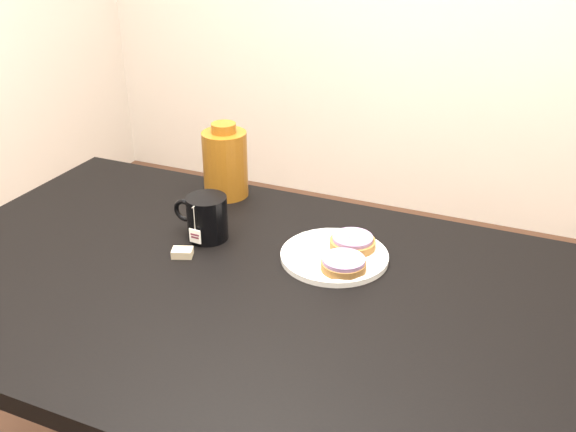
{
  "coord_description": "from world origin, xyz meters",
  "views": [
    {
      "loc": [
        0.57,
        -0.99,
        1.47
      ],
      "look_at": [
        0.05,
        0.21,
        0.81
      ],
      "focal_mm": 40.0,
      "sensor_mm": 36.0,
      "label": 1
    }
  ],
  "objects_px": {
    "table": "(229,311)",
    "teabag_pouch": "(182,253)",
    "mug": "(206,217)",
    "bagel_back": "(353,242)",
    "bagel_front": "(344,264)",
    "bagel_package": "(225,163)",
    "plate": "(334,255)"
  },
  "relations": [
    {
      "from": "table",
      "to": "bagel_back",
      "type": "xyz_separation_m",
      "value": [
        0.21,
        0.21,
        0.11
      ]
    },
    {
      "from": "table",
      "to": "mug",
      "type": "height_order",
      "value": "mug"
    },
    {
      "from": "table",
      "to": "teabag_pouch",
      "type": "height_order",
      "value": "teabag_pouch"
    },
    {
      "from": "bagel_back",
      "to": "bagel_front",
      "type": "height_order",
      "value": "same"
    },
    {
      "from": "bagel_back",
      "to": "mug",
      "type": "bearing_deg",
      "value": -168.13
    },
    {
      "from": "bagel_front",
      "to": "mug",
      "type": "bearing_deg",
      "value": 175.34
    },
    {
      "from": "teabag_pouch",
      "to": "table",
      "type": "bearing_deg",
      "value": -17.22
    },
    {
      "from": "bagel_back",
      "to": "teabag_pouch",
      "type": "distance_m",
      "value": 0.38
    },
    {
      "from": "bagel_back",
      "to": "bagel_front",
      "type": "bearing_deg",
      "value": -82.79
    },
    {
      "from": "plate",
      "to": "bagel_front",
      "type": "distance_m",
      "value": 0.07
    },
    {
      "from": "plate",
      "to": "mug",
      "type": "distance_m",
      "value": 0.31
    },
    {
      "from": "mug",
      "to": "bagel_back",
      "type": "bearing_deg",
      "value": 14.9
    },
    {
      "from": "table",
      "to": "plate",
      "type": "distance_m",
      "value": 0.26
    },
    {
      "from": "teabag_pouch",
      "to": "bagel_package",
      "type": "xyz_separation_m",
      "value": [
        -0.06,
        0.33,
        0.08
      ]
    },
    {
      "from": "plate",
      "to": "bagel_package",
      "type": "distance_m",
      "value": 0.44
    },
    {
      "from": "bagel_package",
      "to": "plate",
      "type": "bearing_deg",
      "value": -28.28
    },
    {
      "from": "plate",
      "to": "bagel_back",
      "type": "relative_size",
      "value": 1.95
    },
    {
      "from": "mug",
      "to": "bagel_package",
      "type": "distance_m",
      "value": 0.24
    },
    {
      "from": "plate",
      "to": "teabag_pouch",
      "type": "height_order",
      "value": "teabag_pouch"
    },
    {
      "from": "table",
      "to": "bagel_front",
      "type": "bearing_deg",
      "value": 27.09
    },
    {
      "from": "mug",
      "to": "bagel_front",
      "type": "bearing_deg",
      "value": -1.63
    },
    {
      "from": "plate",
      "to": "bagel_package",
      "type": "height_order",
      "value": "bagel_package"
    },
    {
      "from": "bagel_back",
      "to": "teabag_pouch",
      "type": "relative_size",
      "value": 2.71
    },
    {
      "from": "bagel_back",
      "to": "bagel_front",
      "type": "relative_size",
      "value": 1.24
    },
    {
      "from": "table",
      "to": "plate",
      "type": "height_order",
      "value": "plate"
    },
    {
      "from": "plate",
      "to": "bagel_front",
      "type": "relative_size",
      "value": 2.41
    },
    {
      "from": "table",
      "to": "bagel_package",
      "type": "distance_m",
      "value": 0.45
    },
    {
      "from": "mug",
      "to": "table",
      "type": "bearing_deg",
      "value": -44.65
    },
    {
      "from": "bagel_back",
      "to": "bagel_package",
      "type": "distance_m",
      "value": 0.44
    },
    {
      "from": "teabag_pouch",
      "to": "bagel_package",
      "type": "bearing_deg",
      "value": 101.21
    },
    {
      "from": "table",
      "to": "plate",
      "type": "xyz_separation_m",
      "value": [
        0.18,
        0.17,
        0.09
      ]
    },
    {
      "from": "table",
      "to": "teabag_pouch",
      "type": "bearing_deg",
      "value": 162.78
    }
  ]
}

